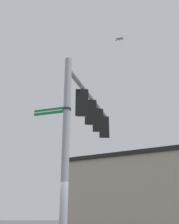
# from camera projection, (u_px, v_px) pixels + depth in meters

# --- Properties ---
(signal_pole) EXTENTS (0.26, 0.26, 7.13)m
(signal_pole) POSITION_uv_depth(u_px,v_px,m) (66.00, 150.00, 8.75)
(signal_pole) COLOR gray
(signal_pole) RESTS_ON ground
(mast_arm) EXTENTS (2.26, 5.47, 0.22)m
(mast_arm) POSITION_uv_depth(u_px,v_px,m) (91.00, 98.00, 12.42)
(mast_arm) COLOR gray
(traffic_light_nearest_pole) EXTENTS (0.54, 0.49, 1.31)m
(traffic_light_nearest_pole) POSITION_uv_depth(u_px,v_px,m) (82.00, 104.00, 10.98)
(traffic_light_nearest_pole) COLOR black
(traffic_light_mid_inner) EXTENTS (0.54, 0.49, 1.31)m
(traffic_light_mid_inner) POSITION_uv_depth(u_px,v_px,m) (90.00, 113.00, 12.04)
(traffic_light_mid_inner) COLOR black
(traffic_light_mid_outer) EXTENTS (0.54, 0.49, 1.31)m
(traffic_light_mid_outer) POSITION_uv_depth(u_px,v_px,m) (98.00, 121.00, 13.11)
(traffic_light_mid_outer) COLOR black
(traffic_light_arm_end) EXTENTS (0.54, 0.49, 1.31)m
(traffic_light_arm_end) POSITION_uv_depth(u_px,v_px,m) (104.00, 128.00, 14.18)
(traffic_light_arm_end) COLOR black
(street_name_sign) EXTENTS (1.39, 0.64, 0.22)m
(street_name_sign) POSITION_uv_depth(u_px,v_px,m) (57.00, 110.00, 9.38)
(street_name_sign) COLOR #147238
(bird_flying) EXTENTS (0.45, 0.29, 0.15)m
(bird_flying) POSITION_uv_depth(u_px,v_px,m) (119.00, 39.00, 14.13)
(bird_flying) COLOR gray
(storefront_building) EXTENTS (15.97, 14.05, 5.49)m
(storefront_building) POSITION_uv_depth(u_px,v_px,m) (169.00, 194.00, 19.07)
(storefront_building) COLOR #A89E89
(storefront_building) RESTS_ON ground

